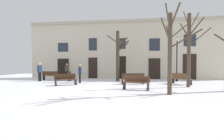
# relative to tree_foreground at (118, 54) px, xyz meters

# --- Properties ---
(ground_plane) EXTENTS (34.71, 34.71, 0.00)m
(ground_plane) POSITION_rel_tree_foreground_xyz_m (0.23, -6.81, -2.52)
(ground_plane) COLOR white
(building_facade) EXTENTS (21.69, 0.60, 6.44)m
(building_facade) POSITION_rel_tree_foreground_xyz_m (0.23, 3.12, 0.74)
(building_facade) COLOR beige
(building_facade) RESTS_ON ground
(tree_foreground) EXTENTS (2.18, 1.66, 4.72)m
(tree_foreground) POSITION_rel_tree_foreground_xyz_m (0.00, 0.00, 0.00)
(tree_foreground) COLOR #423326
(tree_foreground) RESTS_ON ground
(tree_left_of_center) EXTENTS (1.83, 2.08, 5.21)m
(tree_left_of_center) POSITION_rel_tree_foreground_xyz_m (5.59, -3.84, 0.28)
(tree_left_of_center) COLOR #4C3D2D
(tree_left_of_center) RESTS_ON ground
(tree_center) EXTENTS (2.23, 2.16, 4.63)m
(tree_center) POSITION_rel_tree_foreground_xyz_m (3.87, -7.59, -0.02)
(tree_center) COLOR #4C3D2D
(tree_center) RESTS_ON ground
(streetlamp) EXTENTS (0.30, 0.30, 4.21)m
(streetlamp) POSITION_rel_tree_foreground_xyz_m (5.45, 0.78, 0.03)
(streetlamp) COLOR black
(streetlamp) RESTS_ON ground
(litter_bin) EXTENTS (0.39, 0.39, 0.89)m
(litter_bin) POSITION_rel_tree_foreground_xyz_m (-4.62, -0.61, -2.07)
(litter_bin) COLOR #4C1E19
(litter_bin) RESTS_ON ground
(bench_far_corner) EXTENTS (1.57, 1.64, 0.89)m
(bench_far_corner) POSITION_rel_tree_foreground_xyz_m (5.35, -1.90, -2.06)
(bench_far_corner) COLOR brown
(bench_far_corner) RESTS_ON ground
(bench_near_center_tree) EXTENTS (1.88, 0.85, 0.89)m
(bench_near_center_tree) POSITION_rel_tree_foreground_xyz_m (1.55, -2.61, -2.05)
(bench_near_center_tree) COLOR #3D2819
(bench_near_center_tree) RESTS_ON ground
(bench_facing_shops) EXTENTS (1.64, 0.61, 0.89)m
(bench_facing_shops) POSITION_rel_tree_foreground_xyz_m (-6.85, 0.03, -2.06)
(bench_facing_shops) COLOR #3D2819
(bench_facing_shops) RESTS_ON ground
(bench_back_to_back_left) EXTENTS (1.60, 1.39, 0.89)m
(bench_back_to_back_left) POSITION_rel_tree_foreground_xyz_m (-3.51, -4.18, -2.07)
(bench_back_to_back_left) COLOR #3D2819
(bench_back_to_back_left) RESTS_ON ground
(bench_by_litter_bin) EXTENTS (1.76, 0.85, 0.89)m
(bench_by_litter_bin) POSITION_rel_tree_foreground_xyz_m (1.97, -5.89, -2.06)
(bench_by_litter_bin) COLOR #51331E
(bench_by_litter_bin) RESTS_ON ground
(person_by_shop_door) EXTENTS (0.29, 0.42, 1.62)m
(person_by_shop_door) POSITION_rel_tree_foreground_xyz_m (-2.96, -2.39, -1.63)
(person_by_shop_door) COLOR black
(person_by_shop_door) RESTS_ON ground
(person_crossing_plaza) EXTENTS (0.38, 0.44, 1.66)m
(person_crossing_plaza) POSITION_rel_tree_foreground_xyz_m (-5.88, 1.95, -1.61)
(person_crossing_plaza) COLOR black
(person_crossing_plaza) RESTS_ON ground
(person_near_bench) EXTENTS (0.34, 0.43, 1.75)m
(person_near_bench) POSITION_rel_tree_foreground_xyz_m (-7.20, -1.42, -1.55)
(person_near_bench) COLOR black
(person_near_bench) RESTS_ON ground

